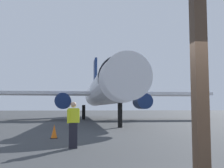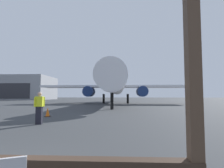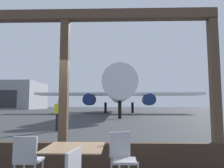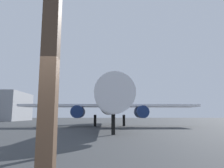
{
  "view_description": "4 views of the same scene",
  "coord_description": "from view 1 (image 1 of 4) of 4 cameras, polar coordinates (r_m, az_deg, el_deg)",
  "views": [
    {
      "loc": [
        -1.84,
        -3.93,
        1.51
      ],
      "look_at": [
        1.01,
        18.22,
        3.44
      ],
      "focal_mm": 44.15,
      "sensor_mm": 36.0,
      "label": 1
    },
    {
      "loc": [
        2.45,
        -2.83,
        1.54
      ],
      "look_at": [
        1.61,
        14.75,
        2.7
      ],
      "focal_mm": 28.45,
      "sensor_mm": 36.0,
      "label": 2
    },
    {
      "loc": [
        1.29,
        -5.01,
        1.42
      ],
      "look_at": [
        0.81,
        12.34,
        3.16
      ],
      "focal_mm": 33.73,
      "sensor_mm": 36.0,
      "label": 3
    },
    {
      "loc": [
        0.69,
        -2.59,
        1.79
      ],
      "look_at": [
        1.21,
        12.36,
        4.03
      ],
      "focal_mm": 33.45,
      "sensor_mm": 36.0,
      "label": 4
    }
  ],
  "objects": [
    {
      "name": "airplane",
      "position": [
        34.83,
        -1.82,
        -1.51
      ],
      "size": [
        28.22,
        34.62,
        10.36
      ],
      "color": "silver",
      "rests_on": "ground"
    },
    {
      "name": "window_frame",
      "position": [
        4.34,
        17.85,
        -6.18
      ],
      "size": [
        7.38,
        0.24,
        3.76
      ],
      "color": "#38281E",
      "rests_on": "ground"
    },
    {
      "name": "ground_crew_worker",
      "position": [
        10.59,
        -8.02,
        -8.21
      ],
      "size": [
        0.47,
        0.38,
        1.74
      ],
      "color": "black",
      "rests_on": "ground"
    },
    {
      "name": "traffic_cone",
      "position": [
        14.14,
        -11.89,
        -9.66
      ],
      "size": [
        0.36,
        0.36,
        0.68
      ],
      "color": "orange",
      "rests_on": "ground"
    },
    {
      "name": "ground_plane",
      "position": [
        43.99,
        -4.96,
        -6.89
      ],
      "size": [
        220.0,
        220.0,
        0.0
      ],
      "primitive_type": "plane",
      "color": "#383A3D"
    }
  ]
}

